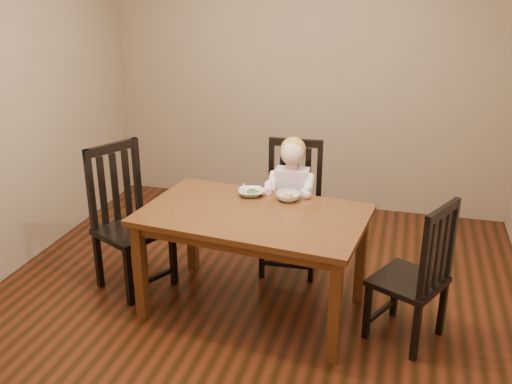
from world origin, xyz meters
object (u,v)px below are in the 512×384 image
(chair_right, at_px, (416,276))
(bowl_veg, at_px, (288,196))
(dining_table, at_px, (253,224))
(chair_child, at_px, (292,209))
(bowl_peas, at_px, (251,193))
(chair_left, at_px, (128,221))
(toddler, at_px, (291,193))

(chair_right, xyz_separation_m, bowl_veg, (-0.92, 0.37, 0.31))
(dining_table, bearing_deg, chair_right, -4.55)
(dining_table, distance_m, chair_child, 0.75)
(chair_child, height_order, bowl_veg, chair_child)
(dining_table, xyz_separation_m, bowl_veg, (0.18, 0.28, 0.12))
(dining_table, height_order, chair_right, chair_right)
(chair_child, relative_size, bowl_peas, 5.72)
(chair_child, relative_size, chair_right, 1.07)
(dining_table, height_order, chair_left, chair_left)
(chair_child, xyz_separation_m, toddler, (0.00, -0.05, 0.16))
(chair_left, bearing_deg, dining_table, 111.39)
(chair_right, relative_size, bowl_peas, 5.37)
(chair_right, xyz_separation_m, toddler, (-0.98, 0.75, 0.19))
(chair_right, height_order, toddler, chair_right)
(toddler, relative_size, bowl_veg, 3.34)
(chair_child, distance_m, toddler, 0.16)
(toddler, xyz_separation_m, bowl_veg, (0.05, -0.38, 0.13))
(chair_child, height_order, bowl_peas, chair_child)
(chair_child, relative_size, bowl_veg, 5.90)
(dining_table, bearing_deg, bowl_peas, 108.37)
(dining_table, height_order, bowl_veg, bowl_veg)
(chair_left, distance_m, bowl_peas, 0.96)
(chair_child, xyz_separation_m, bowl_peas, (-0.22, -0.42, 0.28))
(dining_table, height_order, chair_child, chair_child)
(bowl_veg, bearing_deg, chair_right, -21.94)
(bowl_peas, bearing_deg, bowl_veg, -3.67)
(toddler, bearing_deg, chair_right, 139.50)
(bowl_veg, bearing_deg, dining_table, -122.64)
(chair_child, bearing_deg, chair_left, 25.49)
(chair_child, height_order, toddler, chair_child)
(chair_child, height_order, chair_right, chair_child)
(chair_right, bearing_deg, toddler, 79.23)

